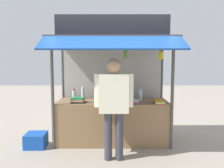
# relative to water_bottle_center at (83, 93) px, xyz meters

# --- Properties ---
(ground_plane) EXTENTS (20.00, 20.00, 0.00)m
(ground_plane) POSITION_rel_water_bottle_center_xyz_m (0.64, -0.28, -0.99)
(ground_plane) COLOR #9E9384
(stall_counter) EXTENTS (2.25, 0.78, 0.86)m
(stall_counter) POSITION_rel_water_bottle_center_xyz_m (0.64, -0.28, -0.56)
(stall_counter) COLOR olive
(stall_counter) RESTS_ON ground
(stall_structure) EXTENTS (2.45, 1.70, 2.50)m
(stall_structure) POSITION_rel_water_bottle_center_xyz_m (0.64, -0.14, 0.55)
(stall_structure) COLOR #4C4742
(stall_structure) RESTS_ON ground
(water_bottle_center) EXTENTS (0.08, 0.08, 0.27)m
(water_bottle_center) POSITION_rel_water_bottle_center_xyz_m (0.00, 0.00, 0.00)
(water_bottle_center) COLOR silver
(water_bottle_center) RESTS_ON stall_counter
(water_bottle_front_right) EXTENTS (0.07, 0.07, 0.24)m
(water_bottle_front_right) POSITION_rel_water_bottle_center_xyz_m (1.22, -0.27, -0.01)
(water_bottle_front_right) COLOR silver
(water_bottle_front_right) RESTS_ON stall_counter
(water_bottle_rear_center) EXTENTS (0.07, 0.07, 0.24)m
(water_bottle_rear_center) POSITION_rel_water_bottle_center_xyz_m (-0.16, -0.22, -0.01)
(water_bottle_rear_center) COLOR silver
(water_bottle_rear_center) RESTS_ON stall_counter
(water_bottle_right) EXTENTS (0.06, 0.06, 0.22)m
(water_bottle_right) POSITION_rel_water_bottle_center_xyz_m (0.61, -0.25, -0.02)
(water_bottle_right) COLOR silver
(water_bottle_right) RESTS_ON stall_counter
(magazine_stack_far_left) EXTENTS (0.27, 0.27, 0.09)m
(magazine_stack_far_left) POSITION_rel_water_bottle_center_xyz_m (-0.05, -0.46, -0.08)
(magazine_stack_far_left) COLOR black
(magazine_stack_far_left) RESTS_ON stall_counter
(magazine_stack_back_right) EXTENTS (0.26, 0.29, 0.07)m
(magazine_stack_back_right) POSITION_rel_water_bottle_center_xyz_m (0.67, -0.56, -0.09)
(magazine_stack_back_right) COLOR black
(magazine_stack_back_right) RESTS_ON stall_counter
(magazine_stack_mid_left) EXTENTS (0.22, 0.28, 0.07)m
(magazine_stack_mid_left) POSITION_rel_water_bottle_center_xyz_m (1.06, -0.52, -0.09)
(magazine_stack_mid_left) COLOR blue
(magazine_stack_mid_left) RESTS_ON stall_counter
(magazine_stack_left) EXTENTS (0.21, 0.30, 0.07)m
(magazine_stack_left) POSITION_rel_water_bottle_center_xyz_m (1.54, -0.56, -0.09)
(magazine_stack_left) COLOR blue
(magazine_stack_left) RESTS_ON stall_counter
(banana_bunch_inner_right) EXTENTS (0.11, 0.11, 0.31)m
(banana_bunch_inner_right) POSITION_rel_water_bottle_center_xyz_m (1.51, -0.77, 0.81)
(banana_bunch_inner_right) COLOR #332D23
(banana_bunch_rightmost) EXTENTS (0.10, 0.10, 0.30)m
(banana_bunch_rightmost) POSITION_rel_water_bottle_center_xyz_m (0.88, -0.78, 0.82)
(banana_bunch_rightmost) COLOR #332D23
(vendor_person) EXTENTS (0.66, 0.25, 1.73)m
(vendor_person) POSITION_rel_water_bottle_center_xyz_m (0.66, -1.15, 0.05)
(vendor_person) COLOR #383842
(vendor_person) RESTS_ON ground
(plastic_crate) EXTENTS (0.40, 0.40, 0.27)m
(plastic_crate) POSITION_rel_water_bottle_center_xyz_m (-0.86, -0.58, -0.85)
(plastic_crate) COLOR #194CB2
(plastic_crate) RESTS_ON ground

